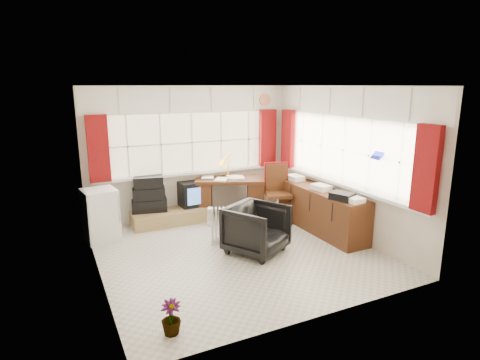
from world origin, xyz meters
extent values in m
plane|color=beige|center=(0.00, 0.00, 0.00)|extent=(4.00, 4.00, 0.00)
plane|color=beige|center=(0.00, 2.00, 1.25)|extent=(4.00, 0.00, 4.00)
plane|color=beige|center=(0.00, -2.00, 1.25)|extent=(4.00, 0.00, 4.00)
plane|color=beige|center=(-2.00, 0.00, 1.25)|extent=(0.00, 4.00, 4.00)
plane|color=beige|center=(2.00, 0.00, 1.25)|extent=(0.00, 4.00, 4.00)
plane|color=white|center=(0.00, 0.00, 2.50)|extent=(4.00, 4.00, 0.00)
plane|color=#F6E6C3|center=(0.00, 1.98, 1.45)|extent=(3.60, 0.00, 3.60)
cube|color=white|center=(0.00, 1.94, 0.87)|extent=(3.70, 0.12, 0.05)
cube|color=white|center=(-1.20, 1.97, 1.45)|extent=(0.03, 0.02, 1.10)
cube|color=white|center=(-0.60, 1.97, 1.45)|extent=(0.03, 0.02, 1.10)
cube|color=white|center=(0.00, 1.97, 1.45)|extent=(0.03, 0.02, 1.10)
cube|color=white|center=(0.60, 1.97, 1.45)|extent=(0.03, 0.02, 1.10)
cube|color=white|center=(1.20, 1.97, 1.45)|extent=(0.03, 0.02, 1.10)
plane|color=#F6E6C3|center=(1.98, 0.00, 1.45)|extent=(0.00, 3.60, 3.60)
cube|color=white|center=(1.94, 0.00, 0.87)|extent=(0.12, 3.70, 0.05)
cube|color=white|center=(1.97, -1.20, 1.45)|extent=(0.02, 0.03, 1.10)
cube|color=white|center=(1.97, -0.60, 1.45)|extent=(0.02, 0.03, 1.10)
cube|color=white|center=(1.97, 0.00, 1.45)|extent=(0.02, 0.03, 1.10)
cube|color=white|center=(1.97, 0.60, 1.45)|extent=(0.02, 0.03, 1.10)
cube|color=white|center=(1.97, 1.20, 1.45)|extent=(0.02, 0.03, 1.10)
cube|color=maroon|center=(-1.70, 1.90, 1.46)|extent=(0.35, 0.10, 1.15)
cube|color=maroon|center=(1.60, 1.90, 1.46)|extent=(0.35, 0.10, 1.15)
cube|color=maroon|center=(1.90, 1.60, 1.46)|extent=(0.10, 0.35, 1.15)
cube|color=maroon|center=(1.90, -1.70, 1.46)|extent=(0.10, 0.35, 1.15)
cube|color=white|center=(0.00, 1.96, 2.25)|extent=(3.95, 0.08, 0.48)
cube|color=white|center=(1.96, 0.00, 2.25)|extent=(0.08, 3.95, 0.48)
cube|color=#4E2812|center=(0.64, 1.68, 0.72)|extent=(1.46, 1.13, 0.06)
cube|color=#4E2812|center=(0.19, 1.89, 0.35)|extent=(0.52, 0.66, 0.69)
cube|color=#4E2812|center=(1.10, 1.47, 0.35)|extent=(0.52, 0.66, 0.69)
cube|color=white|center=(0.64, 1.68, 0.76)|extent=(0.33, 0.37, 0.02)
cube|color=white|center=(0.64, 1.68, 0.77)|extent=(0.33, 0.37, 0.02)
cube|color=white|center=(0.64, 1.68, 0.77)|extent=(0.33, 0.37, 0.02)
cube|color=white|center=(0.64, 1.68, 0.78)|extent=(0.33, 0.37, 0.02)
cylinder|color=yellow|center=(0.66, 1.79, 0.76)|extent=(0.11, 0.11, 0.02)
cylinder|color=yellow|center=(0.66, 1.79, 0.96)|extent=(0.03, 0.03, 0.40)
cone|color=yellow|center=(0.66, 1.79, 1.12)|extent=(0.19, 0.17, 0.16)
cube|color=black|center=(1.29, 0.93, 0.02)|extent=(0.58, 0.58, 0.04)
cylinder|color=silver|center=(1.29, 0.93, 0.26)|extent=(0.06, 0.06, 0.53)
cube|color=#4E2812|center=(1.29, 0.93, 0.53)|extent=(0.56, 0.55, 0.06)
cube|color=#4E2812|center=(1.36, 1.14, 0.81)|extent=(0.40, 0.18, 0.51)
cube|color=maroon|center=(1.36, 1.14, 0.84)|extent=(0.44, 0.20, 0.53)
imported|color=black|center=(0.27, -0.13, 0.37)|extent=(1.10, 1.11, 0.75)
cube|color=white|center=(-0.04, 0.42, 0.04)|extent=(0.43, 0.31, 0.08)
cube|color=white|center=(-0.21, 0.49, 0.34)|extent=(0.07, 0.12, 0.52)
cube|color=white|center=(-0.15, 0.47, 0.34)|extent=(0.07, 0.12, 0.52)
cube|color=white|center=(-0.10, 0.44, 0.34)|extent=(0.07, 0.12, 0.52)
cube|color=white|center=(-0.04, 0.42, 0.34)|extent=(0.07, 0.12, 0.52)
cube|color=white|center=(0.01, 0.39, 0.34)|extent=(0.07, 0.12, 0.52)
cube|color=white|center=(0.07, 0.36, 0.34)|extent=(0.07, 0.12, 0.52)
cube|color=white|center=(0.12, 0.34, 0.34)|extent=(0.07, 0.12, 0.52)
cube|color=#4E2812|center=(1.73, 0.20, 0.38)|extent=(0.50, 2.00, 0.75)
cube|color=white|center=(1.70, -0.60, 0.80)|extent=(0.24, 0.32, 0.10)
cube|color=white|center=(1.70, 0.20, 0.80)|extent=(0.24, 0.32, 0.10)
cube|color=white|center=(1.70, 1.00, 0.80)|extent=(0.24, 0.32, 0.10)
cube|color=black|center=(1.62, -0.44, 0.81)|extent=(0.38, 0.42, 0.11)
cube|color=#A98754|center=(-0.55, 1.72, 0.12)|extent=(1.40, 0.50, 0.25)
cube|color=black|center=(-0.05, 1.89, 0.49)|extent=(0.55, 0.51, 0.47)
cube|color=#4C7DD7|center=(-0.04, 1.64, 0.49)|extent=(0.40, 0.05, 0.32)
cube|color=black|center=(-0.89, 1.89, 0.36)|extent=(0.69, 0.51, 0.23)
cube|color=black|center=(-0.89, 1.89, 0.59)|extent=(0.63, 0.48, 0.22)
cube|color=black|center=(-0.89, 1.89, 0.80)|extent=(0.58, 0.45, 0.21)
cube|color=white|center=(-1.80, 1.43, 0.43)|extent=(0.57, 0.57, 0.86)
cube|color=silver|center=(-1.53, 1.21, 0.56)|extent=(0.02, 0.02, 0.46)
imported|color=silver|center=(0.07, 1.30, 0.14)|extent=(0.12, 0.12, 0.29)
imported|color=#8ED5CA|center=(0.03, 0.66, 0.09)|extent=(0.11, 0.11, 0.18)
imported|color=black|center=(-1.51, -1.59, 0.19)|extent=(0.28, 0.28, 0.37)
camera|label=1|loc=(-2.47, -5.20, 2.51)|focal=30.00mm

